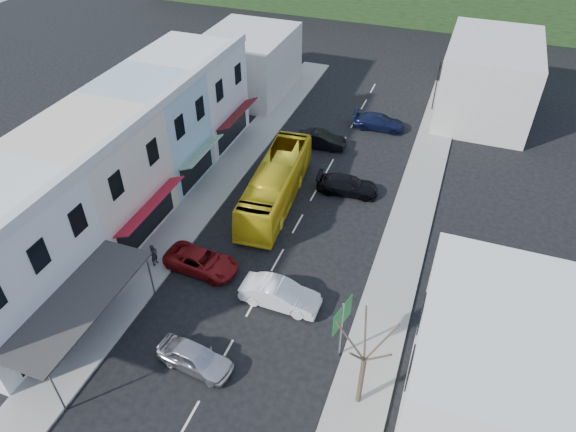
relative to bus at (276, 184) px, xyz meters
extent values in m
plane|color=black|center=(2.41, -9.96, -1.55)|extent=(120.00, 120.00, 0.00)
cube|color=gray|center=(-5.09, 0.04, -1.48)|extent=(3.00, 52.00, 0.15)
cube|color=gray|center=(9.91, 0.04, -1.48)|extent=(3.00, 52.00, 0.15)
cube|color=#531012|center=(-5.99, -15.46, 1.50)|extent=(1.30, 7.65, 0.08)
cube|color=beige|center=(-10.09, -6.96, 2.45)|extent=(7.00, 8.00, 8.00)
cube|color=maroon|center=(-5.99, -6.96, 1.50)|extent=(1.30, 6.80, 0.08)
cube|color=#9AB9C4|center=(-10.09, 0.04, 2.45)|extent=(7.00, 6.00, 8.00)
cube|color=#195926|center=(-5.99, 0.04, 1.50)|extent=(1.30, 5.10, 0.08)
cube|color=silver|center=(-10.09, 6.54, 2.45)|extent=(7.00, 7.00, 8.00)
cube|color=#531012|center=(-5.99, 6.54, 1.50)|extent=(1.30, 5.95, 0.08)
cube|color=silver|center=(15.91, -13.96, 2.45)|extent=(8.00, 9.00, 8.00)
cube|color=#B7B2A8|center=(-9.59, 17.04, 1.45)|extent=(8.00, 10.00, 6.00)
cube|color=#B7B2A8|center=(13.41, 20.04, 1.95)|extent=(8.00, 12.00, 7.00)
imported|color=yellow|center=(0.00, 0.00, 0.00)|extent=(3.46, 11.77, 3.10)
imported|color=#B5B5BA|center=(1.30, -15.04, -0.85)|extent=(4.57, 2.28, 1.40)
imported|color=silver|center=(3.92, -9.42, -0.85)|extent=(4.42, 1.85, 1.40)
imported|color=maroon|center=(-1.83, -8.40, -0.85)|extent=(4.72, 2.21, 1.40)
imported|color=black|center=(4.72, 2.94, -0.85)|extent=(4.66, 2.27, 1.40)
imported|color=black|center=(0.76, 8.72, -0.85)|extent=(4.54, 2.18, 1.40)
imported|color=black|center=(4.82, 13.69, -0.85)|extent=(4.60, 2.10, 1.40)
imported|color=black|center=(-4.80, -9.14, -0.55)|extent=(0.44, 0.62, 1.70)
camera|label=1|loc=(11.52, -28.70, 21.72)|focal=32.00mm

